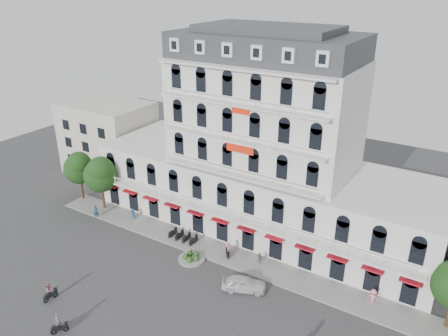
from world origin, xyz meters
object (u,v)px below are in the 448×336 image
Objects in this scene: rider_southwest at (50,291)px; rider_center at (228,249)px; parked_car at (244,284)px; rider_west at (59,324)px.

rider_southwest is 1.04× the size of rider_center.
rider_southwest reaches higher than parked_car.
parked_car is 6.33m from rider_center.
rider_west is 5.28m from rider_southwest.
rider_southwest is 19.92m from rider_center.
parked_car is 2.23× the size of rider_southwest.
rider_center reaches higher than parked_car.
parked_car is 20.15m from rider_southwest.
rider_southwest is at bearing 97.26° from rider_west.
rider_southwest reaches higher than rider_center.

